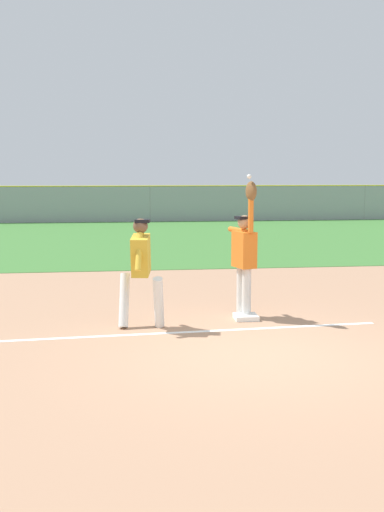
{
  "coord_description": "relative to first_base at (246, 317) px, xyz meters",
  "views": [
    {
      "loc": [
        -1.85,
        -7.86,
        2.4
      ],
      "look_at": [
        -0.57,
        2.18,
        1.05
      ],
      "focal_mm": 43.39,
      "sensor_mm": 36.0,
      "label": 1
    }
  ],
  "objects": [
    {
      "name": "parked_car_green",
      "position": [
        7.04,
        24.51,
        0.63
      ],
      "size": [
        4.56,
        2.44,
        1.25
      ],
      "rotation": [
        0.0,
        0.0,
        -0.09
      ],
      "color": "#1E6B33",
      "rests_on": "ground_plane"
    },
    {
      "name": "parked_car_red",
      "position": [
        -7.38,
        24.44,
        0.63
      ],
      "size": [
        4.55,
        2.42,
        1.25
      ],
      "rotation": [
        0.0,
        0.0,
        0.09
      ],
      "color": "#B21E1E",
      "rests_on": "ground_plane"
    },
    {
      "name": "parked_car_black",
      "position": [
        2.29,
        23.98,
        0.63
      ],
      "size": [
        4.48,
        2.28,
        1.25
      ],
      "rotation": [
        0.0,
        0.0,
        -0.05
      ],
      "color": "black",
      "rests_on": "ground_plane"
    },
    {
      "name": "runner",
      "position": [
        -1.74,
        -0.36,
        0.96
      ],
      "size": [
        0.75,
        0.84,
        1.72
      ],
      "rotation": [
        0.0,
        0.0,
        -0.17
      ],
      "color": "white",
      "rests_on": "ground_plane"
    },
    {
      "name": "ground_plane",
      "position": [
        -0.31,
        -1.98,
        -0.04
      ],
      "size": [
        72.11,
        72.11,
        0.0
      ],
      "primitive_type": "plane",
      "color": "tan"
    },
    {
      "name": "parked_car_white",
      "position": [
        -2.6,
        24.15,
        0.63
      ],
      "size": [
        4.42,
        2.16,
        1.25
      ],
      "rotation": [
        0.0,
        0.0,
        0.01
      ],
      "color": "white",
      "rests_on": "ground_plane"
    },
    {
      "name": "outfield_fence",
      "position": [
        -0.31,
        21.19,
        0.87
      ],
      "size": [
        45.0,
        0.08,
        1.82
      ],
      "color": "#93999E",
      "rests_on": "ground_plane"
    },
    {
      "name": "fielder",
      "position": [
        -0.0,
        0.14,
        1.08
      ],
      "size": [
        0.37,
        0.89,
        2.28
      ],
      "rotation": [
        0.0,
        0.0,
        3.41
      ],
      "color": "silver",
      "rests_on": "ground_plane"
    },
    {
      "name": "outfield_grass",
      "position": [
        -0.31,
        13.3,
        -0.04
      ],
      "size": [
        44.92,
        15.77,
        0.01
      ],
      "primitive_type": "cube",
      "color": "#3D7533",
      "rests_on": "ground_plane"
    },
    {
      "name": "baseball",
      "position": [
        0.0,
        -0.12,
        2.31
      ],
      "size": [
        0.07,
        0.07,
        0.07
      ],
      "primitive_type": "sphere",
      "color": "white"
    },
    {
      "name": "first_base",
      "position": [
        0.0,
        0.0,
        0.0
      ],
      "size": [
        0.38,
        0.38,
        0.08
      ],
      "primitive_type": "cube",
      "rotation": [
        0.0,
        0.0,
        -0.01
      ],
      "color": "white",
      "rests_on": "ground_plane"
    }
  ]
}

